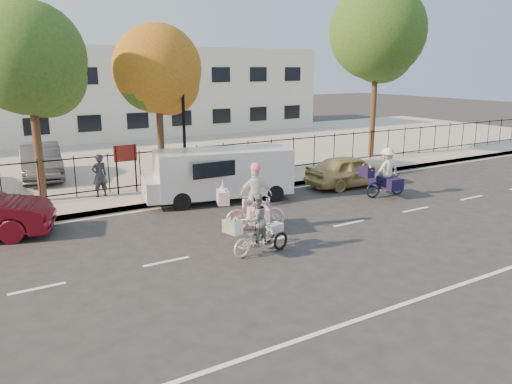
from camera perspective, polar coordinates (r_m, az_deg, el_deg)
ground at (r=14.01m, az=1.37°, el=-5.57°), size 120.00×120.00×0.00m
road_markings at (r=14.01m, az=1.37°, el=-5.55°), size 60.00×9.52×0.01m
curb at (r=18.25m, az=-7.23°, el=-0.74°), size 60.00×0.10×0.15m
sidewalk at (r=19.18m, az=-8.52°, el=-0.05°), size 60.00×2.20×0.15m
parking_lot at (r=27.44m, az=-15.85°, el=3.83°), size 60.00×15.60×0.15m
iron_fence at (r=20.00m, az=-9.85°, el=2.90°), size 58.00×0.06×1.50m
building at (r=36.83m, az=-20.51°, el=10.56°), size 34.00×10.00×6.00m
lamppost at (r=19.52m, az=-8.30°, el=9.25°), size 0.36×0.36×4.33m
street_sign at (r=18.94m, az=-14.67°, el=3.61°), size 0.85×0.06×1.80m
zebra_trike at (r=12.92m, az=0.02°, el=-4.39°), size 1.87×0.98×1.60m
unicorn_bike at (r=14.64m, az=-0.19°, el=-1.59°), size 2.07×1.50×2.05m
bull_bike at (r=19.16m, az=14.59°, el=1.65°), size 2.00×1.38×1.83m
white_van at (r=17.92m, az=-4.03°, el=2.19°), size 5.55×2.77×1.86m
gold_sedan at (r=20.53m, az=10.68°, el=2.41°), size 3.82×1.66×1.28m
pedestrian at (r=18.78m, az=-17.45°, el=1.81°), size 0.62×0.46×1.55m
lot_car_c at (r=22.81m, az=-23.39°, el=3.26°), size 1.99×4.56×1.46m
tree_west at (r=18.62m, az=-24.11°, el=13.21°), size 3.75×3.75×6.87m
tree_mid at (r=20.59m, az=-10.87°, el=13.18°), size 3.52×3.49×6.39m
tree_east at (r=27.04m, az=13.84°, el=16.86°), size 4.83×4.83×8.85m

